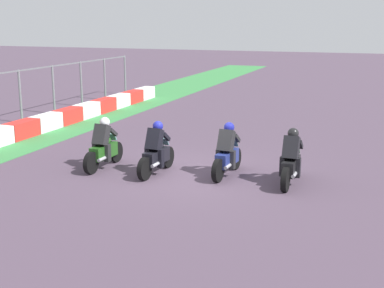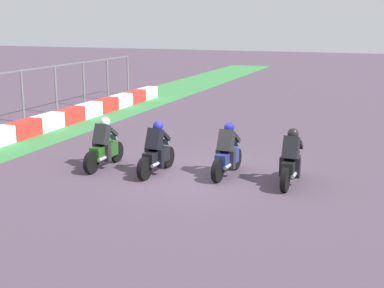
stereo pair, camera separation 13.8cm
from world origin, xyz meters
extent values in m
plane|color=#4F3E4F|center=(0.00, 0.00, 0.00)|extent=(120.00, 120.00, 0.00)
cube|color=red|center=(2.27, 7.58, 0.32)|extent=(1.48, 0.60, 0.64)
cube|color=white|center=(3.78, 7.58, 0.32)|extent=(1.48, 0.60, 0.64)
cube|color=red|center=(5.29, 7.58, 0.32)|extent=(1.48, 0.60, 0.64)
cube|color=white|center=(6.81, 7.58, 0.32)|extent=(1.48, 0.60, 0.64)
cube|color=red|center=(8.32, 7.58, 0.32)|extent=(1.48, 0.60, 0.64)
cube|color=white|center=(9.83, 7.58, 0.32)|extent=(1.48, 0.60, 0.64)
cube|color=red|center=(11.35, 7.58, 0.32)|extent=(1.48, 0.60, 0.64)
cube|color=white|center=(12.86, 7.58, 0.32)|extent=(1.48, 0.60, 0.64)
cylinder|color=slate|center=(4.77, 9.50, 1.13)|extent=(0.10, 0.10, 2.26)
cylinder|color=slate|center=(7.15, 9.50, 1.13)|extent=(0.10, 0.10, 2.26)
cylinder|color=slate|center=(9.53, 9.50, 1.13)|extent=(0.10, 0.10, 2.26)
cylinder|color=slate|center=(11.91, 9.50, 1.13)|extent=(0.10, 0.10, 2.26)
cylinder|color=slate|center=(14.30, 9.50, 1.13)|extent=(0.10, 0.10, 2.26)
cylinder|color=black|center=(0.84, -2.79, 0.32)|extent=(0.64, 0.15, 0.64)
cylinder|color=black|center=(-0.56, -2.78, 0.32)|extent=(0.64, 0.15, 0.64)
cube|color=black|center=(0.14, -2.78, 0.50)|extent=(1.10, 0.33, 0.40)
ellipsoid|color=black|center=(0.24, -2.78, 0.80)|extent=(0.48, 0.30, 0.24)
cube|color=red|center=(-0.37, -2.78, 0.52)|extent=(0.06, 0.16, 0.08)
cylinder|color=#A5A5AD|center=(-0.21, -2.94, 0.37)|extent=(0.42, 0.10, 0.10)
cube|color=black|center=(0.04, -2.78, 1.02)|extent=(0.49, 0.40, 0.66)
sphere|color=black|center=(0.26, -2.78, 1.36)|extent=(0.30, 0.30, 0.30)
cube|color=#4E8356|center=(0.64, -2.79, 0.84)|extent=(0.16, 0.26, 0.23)
cube|color=black|center=(0.02, -2.58, 0.50)|extent=(0.18, 0.14, 0.52)
cube|color=black|center=(0.02, -2.98, 0.50)|extent=(0.18, 0.14, 0.52)
cube|color=black|center=(0.42, -2.61, 1.04)|extent=(0.39, 0.10, 0.31)
cube|color=black|center=(0.42, -2.97, 1.04)|extent=(0.39, 0.10, 0.31)
cylinder|color=black|center=(1.02, -1.00, 0.32)|extent=(0.65, 0.18, 0.64)
cylinder|color=black|center=(-0.38, -0.91, 0.32)|extent=(0.65, 0.18, 0.64)
cube|color=navy|center=(0.32, -0.95, 0.50)|extent=(1.12, 0.39, 0.40)
ellipsoid|color=navy|center=(0.42, -0.96, 0.80)|extent=(0.50, 0.33, 0.24)
cube|color=red|center=(-0.19, -0.92, 0.52)|extent=(0.07, 0.16, 0.08)
cylinder|color=#A5A5AD|center=(-0.04, -1.09, 0.37)|extent=(0.43, 0.13, 0.10)
cube|color=#252527|center=(0.22, -0.95, 1.02)|extent=(0.51, 0.43, 0.66)
sphere|color=#1E2396|center=(0.44, -0.96, 1.36)|extent=(0.32, 0.32, 0.30)
cube|color=#496056|center=(0.82, -0.99, 0.84)|extent=(0.17, 0.27, 0.23)
cube|color=#252527|center=(0.22, -0.75, 0.50)|extent=(0.19, 0.15, 0.52)
cube|color=#252527|center=(0.19, -1.15, 0.50)|extent=(0.19, 0.15, 0.52)
cube|color=#252527|center=(0.61, -0.79, 1.04)|extent=(0.39, 0.13, 0.31)
cube|color=#252527|center=(0.59, -1.15, 1.04)|extent=(0.39, 0.13, 0.31)
cylinder|color=black|center=(0.48, 0.94, 0.32)|extent=(0.65, 0.18, 0.64)
cylinder|color=black|center=(-0.91, 1.03, 0.32)|extent=(0.65, 0.18, 0.64)
cube|color=black|center=(-0.21, 0.99, 0.50)|extent=(1.12, 0.39, 0.40)
ellipsoid|color=black|center=(-0.11, 0.98, 0.80)|extent=(0.50, 0.33, 0.24)
cube|color=red|center=(-0.72, 1.02, 0.52)|extent=(0.07, 0.16, 0.08)
cylinder|color=#A5A5AD|center=(-0.57, 0.85, 0.37)|extent=(0.43, 0.13, 0.10)
cube|color=black|center=(-0.31, 0.99, 1.02)|extent=(0.51, 0.43, 0.66)
sphere|color=#1E2396|center=(-0.09, 0.98, 1.36)|extent=(0.32, 0.32, 0.30)
cube|color=slate|center=(0.29, 0.96, 0.84)|extent=(0.17, 0.27, 0.23)
cube|color=black|center=(-0.32, 1.19, 0.50)|extent=(0.19, 0.15, 0.52)
cube|color=black|center=(-0.35, 0.79, 0.50)|extent=(0.19, 0.15, 0.52)
cube|color=black|center=(0.08, 1.15, 1.04)|extent=(0.39, 0.12, 0.31)
cube|color=black|center=(0.05, 0.79, 1.04)|extent=(0.39, 0.12, 0.31)
cylinder|color=black|center=(0.50, 2.68, 0.32)|extent=(0.64, 0.16, 0.64)
cylinder|color=black|center=(-0.90, 2.72, 0.32)|extent=(0.64, 0.16, 0.64)
cube|color=#21551A|center=(-0.20, 2.70, 0.50)|extent=(1.11, 0.35, 0.40)
ellipsoid|color=#21551A|center=(-0.10, 2.70, 0.80)|extent=(0.49, 0.31, 0.24)
cube|color=red|center=(-0.71, 2.71, 0.52)|extent=(0.06, 0.16, 0.08)
cylinder|color=#A5A5AD|center=(-0.55, 2.55, 0.37)|extent=(0.42, 0.11, 0.10)
cube|color=#242425|center=(-0.30, 2.70, 1.02)|extent=(0.50, 0.41, 0.66)
sphere|color=silver|center=(-0.08, 2.70, 1.36)|extent=(0.31, 0.31, 0.30)
cube|color=slate|center=(0.30, 2.68, 0.84)|extent=(0.16, 0.26, 0.23)
cube|color=#242425|center=(-0.31, 2.90, 0.50)|extent=(0.18, 0.14, 0.52)
cube|color=#242425|center=(-0.32, 2.50, 0.50)|extent=(0.18, 0.14, 0.52)
cube|color=#242425|center=(0.09, 2.87, 1.04)|extent=(0.39, 0.11, 0.31)
cube|color=#242425|center=(0.08, 2.51, 1.04)|extent=(0.39, 0.11, 0.31)
camera|label=1|loc=(-13.53, -5.06, 4.30)|focal=49.58mm
camera|label=2|loc=(-13.48, -5.19, 4.30)|focal=49.58mm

